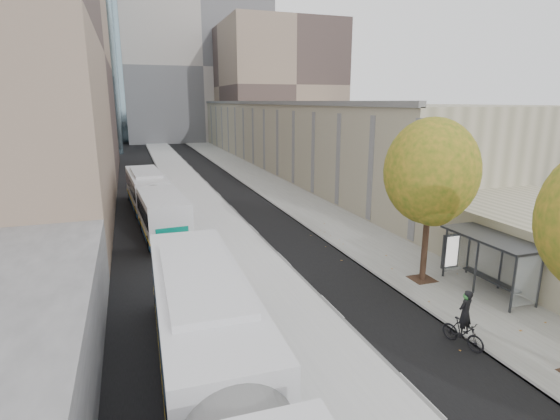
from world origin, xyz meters
name	(u,v)px	position (x,y,z in m)	size (l,w,h in m)	color
bus_platform	(196,197)	(-3.88, 35.00, 0.07)	(4.25, 150.00, 0.15)	silver
sidewalk	(281,191)	(4.12, 35.00, 0.04)	(4.75, 150.00, 0.08)	gray
building_tan	(288,129)	(15.50, 64.00, 4.00)	(18.00, 92.00, 8.00)	gray
building_far_block	(196,69)	(6.00, 96.00, 15.00)	(30.00, 18.00, 30.00)	#A59D96
bus_shelter	(495,246)	(5.69, 10.96, 2.19)	(1.90, 4.40, 2.53)	#383A3F
tree_c	(431,172)	(3.60, 13.00, 5.25)	(4.20, 4.20, 7.28)	black
bus_near	(228,406)	(-7.49, 5.23, 1.69)	(3.15, 18.59, 3.09)	silver
bus_far	(153,198)	(-7.80, 28.87, 1.53)	(3.54, 16.95, 2.80)	silver
cyclist	(464,326)	(1.35, 7.75, 0.77)	(0.86, 1.69, 2.09)	black
distant_car	(143,173)	(-7.90, 47.24, 0.62)	(1.46, 3.63, 1.24)	white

